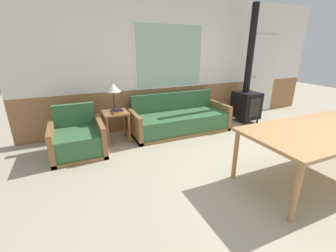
% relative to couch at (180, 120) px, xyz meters
% --- Properties ---
extents(ground_plane, '(16.00, 16.00, 0.00)m').
position_rel_couch_xyz_m(ground_plane, '(0.50, -2.09, -0.24)').
color(ground_plane, '#B2A58C').
extents(wall_back, '(7.20, 0.09, 2.70)m').
position_rel_couch_xyz_m(wall_back, '(0.47, 0.54, 1.12)').
color(wall_back, '#996B42').
rests_on(wall_back, ground_plane).
extents(couch, '(2.05, 0.83, 0.78)m').
position_rel_couch_xyz_m(couch, '(0.00, 0.00, 0.00)').
color(couch, olive).
rests_on(couch, ground_plane).
extents(armchair, '(0.84, 0.86, 0.78)m').
position_rel_couch_xyz_m(armchair, '(-2.03, -0.25, 0.00)').
color(armchair, olive).
rests_on(armchair, ground_plane).
extents(side_table, '(0.45, 0.45, 0.58)m').
position_rel_couch_xyz_m(side_table, '(-1.33, 0.01, 0.22)').
color(side_table, olive).
rests_on(side_table, ground_plane).
extents(table_lamp, '(0.28, 0.28, 0.51)m').
position_rel_couch_xyz_m(table_lamp, '(-1.32, 0.09, 0.76)').
color(table_lamp, '#262628').
rests_on(table_lamp, side_table).
extents(book_stack, '(0.20, 0.18, 0.06)m').
position_rel_couch_xyz_m(book_stack, '(-1.30, -0.07, 0.37)').
color(book_stack, gold).
rests_on(book_stack, side_table).
extents(dining_table, '(2.00, 1.03, 0.73)m').
position_rel_couch_xyz_m(dining_table, '(0.82, -2.38, 0.43)').
color(dining_table, '#B27F4C').
rests_on(dining_table, ground_plane).
extents(wood_stove, '(0.49, 0.57, 2.59)m').
position_rel_couch_xyz_m(wood_stove, '(1.74, -0.03, 0.41)').
color(wood_stove, black).
rests_on(wood_stove, ground_plane).
extents(entry_door, '(0.86, 0.09, 1.99)m').
position_rel_couch_xyz_m(entry_door, '(2.68, 0.49, 0.76)').
color(entry_door, silver).
rests_on(entry_door, ground_plane).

